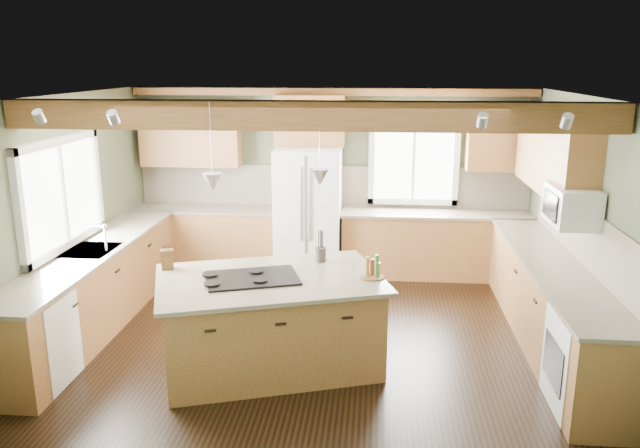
{
  "coord_description": "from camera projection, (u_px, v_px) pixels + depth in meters",
  "views": [
    {
      "loc": [
        0.63,
        -6.3,
        2.94
      ],
      "look_at": [
        0.03,
        0.3,
        1.21
      ],
      "focal_mm": 35.0,
      "sensor_mm": 36.0,
      "label": 1
    }
  ],
  "objects": [
    {
      "name": "base_cab_back_left",
      "position": [
        207.0,
        240.0,
        9.03
      ],
      "size": [
        2.02,
        0.6,
        0.88
      ],
      "primitive_type": "cube",
      "color": "brown",
      "rests_on": "floor"
    },
    {
      "name": "refrigerator",
      "position": [
        308.0,
        212.0,
        8.71
      ],
      "size": [
        0.9,
        0.74,
        1.8
      ],
      "primitive_type": "cube",
      "color": "white",
      "rests_on": "floor"
    },
    {
      "name": "backsplash_right",
      "position": [
        586.0,
        236.0,
        6.36
      ],
      "size": [
        0.03,
        3.7,
        0.58
      ],
      "primitive_type": "cube",
      "color": "brown",
      "rests_on": "wall_right"
    },
    {
      "name": "utensil_crock",
      "position": [
        321.0,
        254.0,
        6.48
      ],
      "size": [
        0.11,
        0.11,
        0.15
      ],
      "primitive_type": "cylinder",
      "rotation": [
        0.0,
        0.0,
        -0.0
      ],
      "color": "#362F2B",
      "rests_on": "island_top"
    },
    {
      "name": "upper_cab_over_fridge",
      "position": [
        310.0,
        121.0,
        8.59
      ],
      "size": [
        0.96,
        0.35,
        0.7
      ],
      "primitive_type": "cube",
      "color": "brown",
      "rests_on": "wall_back"
    },
    {
      "name": "upper_cab_right",
      "position": [
        554.0,
        152.0,
        7.01
      ],
      "size": [
        0.35,
        2.2,
        0.9
      ],
      "primitive_type": "cube",
      "color": "brown",
      "rests_on": "wall_right"
    },
    {
      "name": "sink",
      "position": [
        91.0,
        251.0,
        6.9
      ],
      "size": [
        0.5,
        0.65,
        0.03
      ],
      "primitive_type": "cube",
      "color": "#262628",
      "rests_on": "counter_left"
    },
    {
      "name": "cooktop",
      "position": [
        252.0,
        278.0,
        5.97
      ],
      "size": [
        1.01,
        0.82,
        0.02
      ],
      "primitive_type": "cube",
      "rotation": [
        0.0,
        0.0,
        0.32
      ],
      "color": "black",
      "rests_on": "island_top"
    },
    {
      "name": "counter_right",
      "position": [
        555.0,
        264.0,
        6.46
      ],
      "size": [
        0.64,
        3.74,
        0.04
      ],
      "primitive_type": "cube",
      "color": "brown",
      "rests_on": "base_cab_right"
    },
    {
      "name": "counter_left",
      "position": [
        91.0,
        251.0,
        6.91
      ],
      "size": [
        0.64,
        3.74,
        0.04
      ],
      "primitive_type": "cube",
      "color": "brown",
      "rests_on": "base_cab_left"
    },
    {
      "name": "counter_back_left",
      "position": [
        206.0,
        209.0,
        8.92
      ],
      "size": [
        2.06,
        0.64,
        0.04
      ],
      "primitive_type": "cube",
      "color": "brown",
      "rests_on": "base_cab_back_left"
    },
    {
      "name": "base_cab_right",
      "position": [
        551.0,
        306.0,
        6.58
      ],
      "size": [
        0.6,
        3.7,
        0.88
      ],
      "primitive_type": "cube",
      "color": "brown",
      "rests_on": "floor"
    },
    {
      "name": "window_left",
      "position": [
        61.0,
        194.0,
        6.77
      ],
      "size": [
        0.04,
        1.6,
        1.05
      ],
      "primitive_type": "cube",
      "color": "white",
      "rests_on": "wall_left"
    },
    {
      "name": "island",
      "position": [
        270.0,
        324.0,
        6.13
      ],
      "size": [
        2.29,
        1.8,
        0.88
      ],
      "primitive_type": "cube",
      "rotation": [
        0.0,
        0.0,
        0.32
      ],
      "color": "brown",
      "rests_on": "floor"
    },
    {
      "name": "ceiling_beam",
      "position": [
        307.0,
        116.0,
        5.59
      ],
      "size": [
        5.55,
        0.26,
        0.26
      ],
      "primitive_type": "cube",
      "color": "#4D3016",
      "rests_on": "ceiling"
    },
    {
      "name": "bottle_tray",
      "position": [
        372.0,
        267.0,
        5.99
      ],
      "size": [
        0.25,
        0.25,
        0.22
      ],
      "primitive_type": null,
      "rotation": [
        0.0,
        0.0,
        0.04
      ],
      "color": "brown",
      "rests_on": "island_top"
    },
    {
      "name": "floor",
      "position": [
        315.0,
        337.0,
        6.86
      ],
      "size": [
        5.6,
        5.6,
        0.0
      ],
      "primitive_type": "plane",
      "color": "black",
      "rests_on": "ground"
    },
    {
      "name": "island_top",
      "position": [
        269.0,
        280.0,
        6.02
      ],
      "size": [
        2.46,
        1.97,
        0.04
      ],
      "primitive_type": "cube",
      "rotation": [
        0.0,
        0.0,
        0.32
      ],
      "color": "brown",
      "rests_on": "island"
    },
    {
      "name": "window_back",
      "position": [
        413.0,
        164.0,
        8.76
      ],
      "size": [
        1.1,
        0.04,
        1.0
      ],
      "primitive_type": "cube",
      "color": "white",
      "rests_on": "wall_back"
    },
    {
      "name": "pendant_left",
      "position": [
        213.0,
        182.0,
        5.66
      ],
      "size": [
        0.18,
        0.18,
        0.16
      ],
      "primitive_type": "cone",
      "rotation": [
        3.14,
        0.0,
        0.0
      ],
      "color": "#B2B2B7",
      "rests_on": "ceiling"
    },
    {
      "name": "wall_right",
      "position": [
        590.0,
        229.0,
        6.29
      ],
      "size": [
        0.0,
        5.0,
        5.0
      ],
      "primitive_type": "plane",
      "rotation": [
        1.57,
        0.0,
        -1.57
      ],
      "color": "#444E37",
      "rests_on": "ground"
    },
    {
      "name": "upper_cab_back_left",
      "position": [
        191.0,
        134.0,
        8.79
      ],
      "size": [
        1.4,
        0.35,
        0.9
      ],
      "primitive_type": "cube",
      "color": "brown",
      "rests_on": "wall_back"
    },
    {
      "name": "knife_block",
      "position": [
        167.0,
        259.0,
        6.24
      ],
      "size": [
        0.14,
        0.13,
        0.2
      ],
      "primitive_type": "cube",
      "rotation": [
        0.0,
        0.0,
        0.35
      ],
      "color": "brown",
      "rests_on": "island_top"
    },
    {
      "name": "wall_left",
      "position": [
        59.0,
        217.0,
        6.78
      ],
      "size": [
        0.0,
        5.0,
        5.0
      ],
      "primitive_type": "plane",
      "rotation": [
        1.57,
        0.0,
        1.57
      ],
      "color": "#444E37",
      "rests_on": "ground"
    },
    {
      "name": "ceiling",
      "position": [
        314.0,
        97.0,
        6.21
      ],
      "size": [
        5.6,
        5.6,
        0.0
      ],
      "primitive_type": "plane",
      "rotation": [
        3.14,
        0.0,
        0.0
      ],
      "color": "silver",
      "rests_on": "wall_back"
    },
    {
      "name": "counter_back_right",
      "position": [
        437.0,
        214.0,
        8.63
      ],
      "size": [
        2.66,
        0.64,
        0.04
      ],
      "primitive_type": "cube",
      "color": "brown",
      "rests_on": "base_cab_back_right"
    },
    {
      "name": "pendant_right",
      "position": [
        320.0,
        177.0,
        5.88
      ],
      "size": [
        0.18,
        0.18,
        0.16
      ],
      "primitive_type": "cone",
      "rotation": [
        3.14,
        0.0,
        0.0
      ],
      "color": "#B2B2B7",
      "rests_on": "ceiling"
    },
    {
      "name": "backsplash_back",
      "position": [
        332.0,
        186.0,
        8.95
      ],
      "size": [
        5.58,
        0.03,
        0.58
      ],
      "primitive_type": "cube",
      "color": "brown",
      "rests_on": "wall_back"
    },
    {
      "name": "microwave",
      "position": [
        572.0,
        206.0,
        6.2
      ],
      "size": [
        0.4,
        0.7,
        0.38
      ],
      "primitive_type": "cube",
      "color": "white",
      "rests_on": "wall_right"
    },
    {
      "name": "base_cab_left",
      "position": [
        95.0,
        290.0,
        7.02
      ],
      "size": [
        0.6,
        3.7,
        0.88
      ],
      "primitive_type": "cube",
      "color": "brown",
      "rests_on": "floor"
    },
    {
      "name": "soffit_trim",
      "position": [
        332.0,
        92.0,
        8.54
      ],
      "size": [
        5.55,
        0.2,
        0.1
      ],
      "primitive_type": "cube",
      "color": "#4D3016",
      "rests_on": "ceiling"
    },
    {
      "name": "dishwasher",
      "position": [
        34.0,
        341.0,
        5.77
      ],
      "size": [
        0.6,
        0.6,
        0.84
      ],
      "primitive_type": "cube",
      "color": "white",
      "rests_on": "floor"
    },
    {
      "name": "oven",
      "position": [
        590.0,
        364.0,
        5.33
      ],
      "size": [
        0.6,
        0.72,
        0.84
      ],
      "primitive_type": "cube",
      "color": "white",
      "rests_on": "floor"
    },
    {
      "name": "faucet",
      "position": [
        106.0,
        239.0,
        6.85
      ],
      "size": [
        0.02,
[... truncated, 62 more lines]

